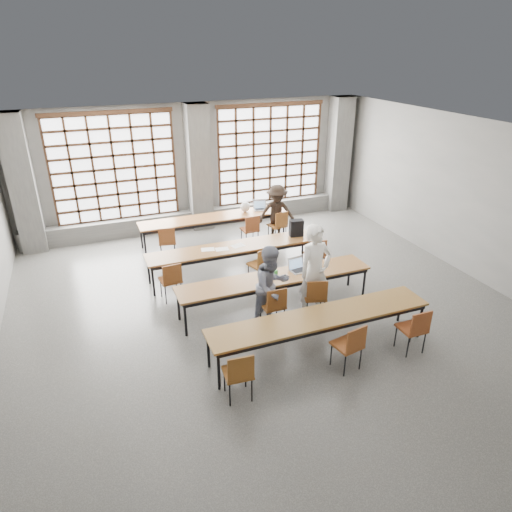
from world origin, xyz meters
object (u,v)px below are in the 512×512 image
(desk_row_a, at_px, (214,219))
(student_back, at_px, (277,213))
(chair_back_left, at_px, (167,239))
(chair_mid_left, at_px, (171,278))
(chair_near_left, at_px, (239,371))
(laptop_front, at_px, (298,267))
(phone, at_px, (286,277))
(chair_front_left, at_px, (274,303))
(plastic_bag, at_px, (245,207))
(chair_near_right, at_px, (415,327))
(green_box, at_px, (272,273))
(student_female, at_px, (272,287))
(desk_row_d, at_px, (321,319))
(chair_back_mid, at_px, (251,227))
(chair_mid_centre, at_px, (261,262))
(chair_back_right, at_px, (279,223))
(chair_near_mid, at_px, (351,343))
(red_pouch, at_px, (238,370))
(chair_front_right, at_px, (316,294))
(student_male, at_px, (315,272))
(backpack, at_px, (296,228))
(laptop_back, at_px, (260,207))
(desk_row_b, at_px, (234,249))
(chair_mid_right, at_px, (316,253))
(mouse, at_px, (318,268))
(desk_row_c, at_px, (275,279))

(desk_row_a, distance_m, student_back, 1.68)
(chair_back_left, distance_m, student_back, 3.03)
(chair_back_left, height_order, chair_mid_left, same)
(chair_near_left, xyz_separation_m, student_back, (3.03, 5.48, 0.25))
(laptop_front, height_order, phone, laptop_front)
(chair_front_left, xyz_separation_m, plastic_bag, (1.06, 4.43, 0.34))
(chair_near_right, relative_size, green_box, 3.52)
(student_female, relative_size, laptop_front, 4.11)
(chair_back_left, bearing_deg, desk_row_d, -70.33)
(chair_back_mid, xyz_separation_m, plastic_bag, (0.10, 0.68, 0.34))
(chair_near_left, bearing_deg, plastic_bag, 68.87)
(chair_mid_centre, distance_m, chair_front_left, 1.77)
(chair_back_right, height_order, chair_near_mid, same)
(red_pouch, bearing_deg, student_back, 60.75)
(student_back, distance_m, green_box, 3.51)
(chair_front_right, distance_m, student_male, 0.44)
(chair_back_left, distance_m, laptop_front, 3.68)
(backpack, bearing_deg, student_female, -115.65)
(student_back, relative_size, laptop_back, 3.79)
(desk_row_b, distance_m, chair_front_right, 2.49)
(student_back, xyz_separation_m, laptop_back, (-0.24, 0.61, 0.01))
(chair_back_mid, relative_size, chair_mid_centre, 1.00)
(desk_row_d, distance_m, chair_near_left, 1.82)
(chair_mid_right, height_order, plastic_bag, plastic_bag)
(chair_back_left, bearing_deg, laptop_front, -55.25)
(desk_row_b, bearing_deg, backpack, 1.79)
(chair_mid_left, bearing_deg, chair_near_right, -43.23)
(mouse, bearing_deg, chair_mid_left, 158.79)
(student_female, xyz_separation_m, student_back, (1.76, 3.75, -0.03))
(desk_row_d, height_order, chair_back_right, chair_back_right)
(chair_back_left, relative_size, backpack, 2.20)
(chair_near_left, bearing_deg, student_female, 53.79)
(desk_row_a, height_order, red_pouch, desk_row_a)
(chair_near_right, height_order, student_female, student_female)
(desk_row_a, xyz_separation_m, desk_row_c, (0.14, -3.75, 0.00))
(chair_near_right, bearing_deg, chair_near_left, 180.00)
(chair_front_right, height_order, backpack, backpack)
(laptop_front, bearing_deg, chair_mid_left, 158.20)
(chair_mid_left, relative_size, student_back, 0.56)
(desk_row_c, height_order, red_pouch, desk_row_c)
(laptop_back, bearing_deg, chair_mid_left, -138.16)
(mouse, height_order, red_pouch, mouse)
(plastic_bag, bearing_deg, desk_row_b, -116.69)
(chair_mid_left, relative_size, green_box, 3.52)
(mouse, xyz_separation_m, green_box, (-1.00, 0.10, 0.03))
(desk_row_d, relative_size, chair_back_mid, 4.55)
(desk_row_b, distance_m, laptop_back, 2.63)
(desk_row_b, relative_size, chair_back_mid, 4.55)
(chair_front_right, bearing_deg, chair_mid_centre, 104.48)
(laptop_back, bearing_deg, chair_back_left, -165.12)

